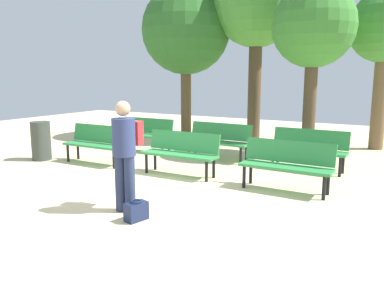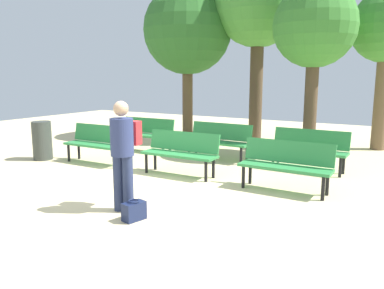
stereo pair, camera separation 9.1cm
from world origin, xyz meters
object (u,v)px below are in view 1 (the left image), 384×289
at_px(handbag, 136,211).
at_px(visitor_with_backpack, 125,149).
at_px(bench_r0_c1, 181,150).
at_px(bench_r1_c0, 145,132).
at_px(trash_bin, 41,141).
at_px(tree_0, 257,3).
at_px(bench_r0_c0, 97,142).
at_px(bench_r1_c1, 218,139).
at_px(tree_2, 186,31).
at_px(bench_r1_c2, 309,147).
at_px(tree_1, 314,28).
at_px(bench_r0_c2, 287,162).

bearing_deg(handbag, visitor_with_backpack, 145.80).
distance_m(bench_r0_c1, handbag, 2.64).
relative_size(bench_r1_c0, visitor_with_backpack, 0.97).
bearing_deg(trash_bin, bench_r0_c1, 7.24).
bearing_deg(tree_0, bench_r0_c1, -86.04).
bearing_deg(bench_r0_c0, bench_r0_c1, 0.92).
xyz_separation_m(bench_r0_c0, bench_r1_c0, (0.07, 1.76, 0.00)).
height_order(bench_r1_c1, trash_bin, trash_bin).
relative_size(bench_r0_c1, bench_r1_c1, 1.00).
height_order(bench_r0_c1, handbag, bench_r0_c1).
relative_size(bench_r1_c1, tree_2, 0.33).
bearing_deg(bench_r0_c1, bench_r1_c1, 88.35).
height_order(bench_r1_c2, tree_1, tree_1).
relative_size(tree_2, trash_bin, 5.24).
bearing_deg(bench_r0_c1, bench_r0_c2, -1.24).
height_order(bench_r0_c2, handbag, bench_r0_c2).
height_order(bench_r1_c1, tree_0, tree_0).
height_order(bench_r0_c0, tree_0, tree_0).
xyz_separation_m(bench_r0_c1, trash_bin, (-3.66, -0.46, -0.04)).
xyz_separation_m(bench_r1_c0, bench_r1_c2, (4.34, -0.03, 0.00)).
bearing_deg(tree_2, bench_r0_c1, -60.39).
xyz_separation_m(bench_r0_c0, visitor_with_backpack, (2.66, -2.18, 0.43)).
height_order(bench_r0_c1, bench_r1_c2, same).
distance_m(bench_r0_c1, bench_r0_c2, 2.18).
height_order(bench_r1_c0, visitor_with_backpack, visitor_with_backpack).
bearing_deg(handbag, bench_r1_c2, 71.68).
height_order(handbag, trash_bin, trash_bin).
height_order(bench_r0_c2, tree_0, tree_0).
bearing_deg(bench_r1_c1, bench_r0_c2, -36.38).
bearing_deg(tree_1, tree_2, 163.53).
distance_m(bench_r0_c1, visitor_with_backpack, 2.31).
xyz_separation_m(bench_r0_c0, bench_r1_c1, (2.27, 1.75, 0.00)).
relative_size(tree_1, visitor_with_backpack, 2.52).
xyz_separation_m(bench_r0_c2, trash_bin, (-5.84, -0.46, -0.04)).
distance_m(tree_0, visitor_with_backpack, 7.92).
relative_size(bench_r1_c0, tree_1, 0.39).
xyz_separation_m(bench_r0_c0, bench_r1_c2, (4.42, 1.73, 0.00)).
xyz_separation_m(tree_0, tree_2, (-2.15, -0.57, -0.73)).
xyz_separation_m(bench_r0_c1, bench_r0_c2, (2.18, -0.01, 0.00)).
bearing_deg(visitor_with_backpack, bench_r1_c2, -122.67).
bearing_deg(trash_bin, tree_1, 33.33).
relative_size(bench_r0_c0, tree_0, 0.29).
bearing_deg(handbag, bench_r1_c1, 100.37).
distance_m(tree_0, trash_bin, 7.36).
bearing_deg(tree_0, bench_r1_c2, -52.72).
bearing_deg(tree_1, bench_r1_c1, -141.23).
relative_size(bench_r1_c2, visitor_with_backpack, 0.98).
distance_m(tree_2, visitor_with_backpack, 7.65).
bearing_deg(tree_2, bench_r0_c2, -43.26).
xyz_separation_m(tree_2, handbag, (3.28, -6.88, -3.28)).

